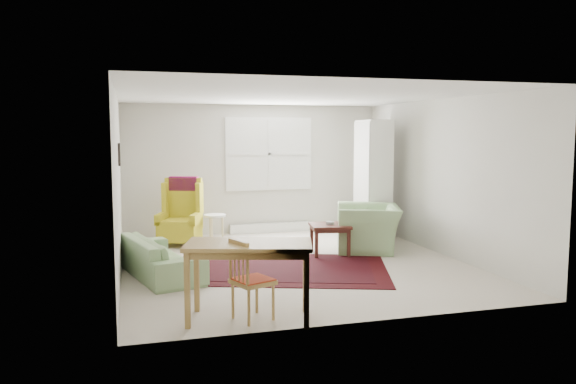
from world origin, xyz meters
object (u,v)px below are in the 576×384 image
object	(u,v)px
stool	(215,229)
desk	(249,281)
desk_chair	(253,279)
cabinet	(373,179)
armchair	(368,223)
wingback_chair	(179,212)
sofa	(160,249)
coffee_table	(330,239)

from	to	relation	value
stool	desk	bearing A→B (deg)	-93.69
desk_chair	cabinet	bearing A→B (deg)	-60.29
armchair	wingback_chair	distance (m)	3.26
sofa	desk	xyz separation A→B (m)	(0.80, -2.15, 0.05)
desk	desk_chair	world-z (taller)	desk_chair
stool	desk_chair	size ratio (longest dim) A/B	0.60
desk	cabinet	bearing A→B (deg)	50.92
stool	cabinet	xyz separation A→B (m)	(2.91, -0.32, 0.84)
coffee_table	stool	size ratio (longest dim) A/B	1.18
sofa	cabinet	world-z (taller)	cabinet
wingback_chair	desk_chair	xyz separation A→B (m)	(0.39, -4.18, -0.16)
cabinet	desk_chair	world-z (taller)	cabinet
coffee_table	stool	xyz separation A→B (m)	(-1.63, 1.49, 0.01)
coffee_table	desk_chair	world-z (taller)	desk_chair
armchair	coffee_table	world-z (taller)	armchair
wingback_chair	desk	distance (m)	4.20
armchair	coffee_table	size ratio (longest dim) A/B	1.88
sofa	coffee_table	bearing A→B (deg)	-92.16
sofa	coffee_table	world-z (taller)	sofa
coffee_table	stool	distance (m)	2.21
wingback_chair	desk_chair	world-z (taller)	wingback_chair
wingback_chair	desk	world-z (taller)	wingback_chair
sofa	stool	world-z (taller)	sofa
armchair	desk	world-z (taller)	armchair
sofa	desk_chair	size ratio (longest dim) A/B	2.11
wingback_chair	coffee_table	distance (m)	2.69
wingback_chair	desk_chair	size ratio (longest dim) A/B	1.38
desk	armchair	bearing A→B (deg)	47.82
stool	desk	xyz separation A→B (m)	(-0.27, -4.24, 0.15)
armchair	desk_chair	distance (m)	3.93
stool	sofa	bearing A→B (deg)	-117.11
coffee_table	desk_chair	xyz separation A→B (m)	(-1.87, -2.75, 0.18)
armchair	coffee_table	xyz separation A→B (m)	(-0.75, -0.18, -0.20)
stool	desk_chair	xyz separation A→B (m)	(-0.23, -4.24, 0.17)
desk	desk_chair	bearing A→B (deg)	0.00
cabinet	desk	xyz separation A→B (m)	(-3.19, -3.93, -0.69)
sofa	stool	bearing A→B (deg)	-41.88
sofa	stool	distance (m)	2.36
coffee_table	wingback_chair	bearing A→B (deg)	147.72
coffee_table	desk_chair	bearing A→B (deg)	-124.13
sofa	armchair	world-z (taller)	armchair
sofa	wingback_chair	distance (m)	2.09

